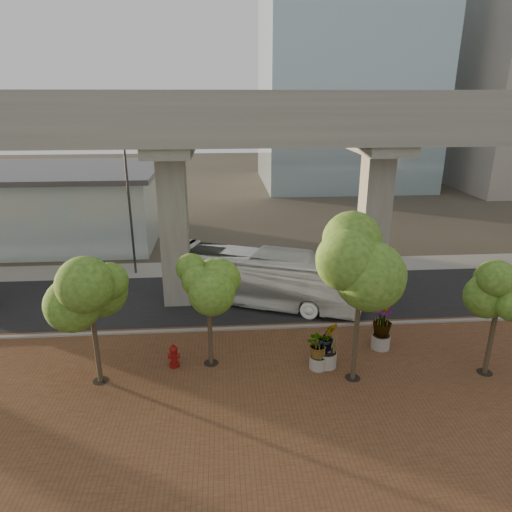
{
  "coord_description": "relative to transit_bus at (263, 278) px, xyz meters",
  "views": [
    {
      "loc": [
        -3.17,
        -24.18,
        12.13
      ],
      "look_at": [
        -1.28,
        0.5,
        3.4
      ],
      "focal_mm": 32.0,
      "sensor_mm": 36.0,
      "label": 1
    }
  ],
  "objects": [
    {
      "name": "planter_left",
      "position": [
        2.37,
        -7.24,
        -0.2
      ],
      "size": [
        2.12,
        2.12,
        2.34
      ],
      "color": "#A7A197",
      "rests_on": "ground"
    },
    {
      "name": "transit_viaduct",
      "position": [
        0.81,
        0.63,
        5.61
      ],
      "size": [
        72.0,
        5.6,
        12.4
      ],
      "color": "gray",
      "rests_on": "ground"
    },
    {
      "name": "streetlamp_west",
      "position": [
        -8.68,
        5.53,
        3.68
      ],
      "size": [
        0.46,
        1.33,
        9.19
      ],
      "color": "#333238",
      "rests_on": "ground"
    },
    {
      "name": "station_pavilion",
      "position": [
        -19.19,
        14.63,
        1.54
      ],
      "size": [
        23.0,
        13.0,
        6.3
      ],
      "color": "silver",
      "rests_on": "ground"
    },
    {
      "name": "far_sidewalk",
      "position": [
        0.81,
        6.13,
        -1.65
      ],
      "size": [
        90.0,
        3.0,
        0.06
      ],
      "primitive_type": "cube",
      "color": "gray",
      "rests_on": "ground"
    },
    {
      "name": "curb_strip",
      "position": [
        0.81,
        -3.37,
        -1.6
      ],
      "size": [
        70.0,
        0.25,
        0.16
      ],
      "primitive_type": "cube",
      "color": "gray",
      "rests_on": "ground"
    },
    {
      "name": "brick_plaza",
      "position": [
        0.81,
        -9.37,
        -1.65
      ],
      "size": [
        70.0,
        13.0,
        0.06
      ],
      "primitive_type": "cube",
      "color": "brown",
      "rests_on": "ground"
    },
    {
      "name": "fire_hydrant",
      "position": [
        -4.79,
        -6.71,
        -1.07
      ],
      "size": [
        0.57,
        0.51,
        1.14
      ],
      "color": "maroon",
      "rests_on": "ground"
    },
    {
      "name": "asphalt_road",
      "position": [
        0.81,
        0.63,
        -1.66
      ],
      "size": [
        90.0,
        8.0,
        0.04
      ],
      "primitive_type": "cube",
      "color": "black",
      "rests_on": "ground"
    },
    {
      "name": "planter_front",
      "position": [
        1.93,
        -7.4,
        -0.43
      ],
      "size": [
        1.78,
        1.78,
        1.96
      ],
      "color": "gray",
      "rests_on": "ground"
    },
    {
      "name": "transit_bus",
      "position": [
        0.0,
        0.0,
        0.0
      ],
      "size": [
        12.2,
        7.2,
        3.35
      ],
      "primitive_type": "imported",
      "rotation": [
        0.0,
        0.0,
        1.18
      ],
      "color": "white",
      "rests_on": "ground"
    },
    {
      "name": "street_tree_near_west",
      "position": [
        -3.06,
        -6.6,
        2.67
      ],
      "size": [
        3.22,
        3.22,
        5.78
      ],
      "color": "#4F3F2D",
      "rests_on": "ground"
    },
    {
      "name": "streetlamp_east",
      "position": [
        8.16,
        5.59,
        2.61
      ],
      "size": [
        0.36,
        1.06,
        7.34
      ],
      "color": "#2E2F34",
      "rests_on": "ground"
    },
    {
      "name": "planter_right",
      "position": [
        5.46,
        -5.84,
        -0.15
      ],
      "size": [
        2.26,
        2.26,
        2.42
      ],
      "color": "#A7A597",
      "rests_on": "ground"
    },
    {
      "name": "street_tree_far_east",
      "position": [
        9.54,
        -8.36,
        2.48
      ],
      "size": [
        3.23,
        3.23,
        5.59
      ],
      "color": "#4F3F2D",
      "rests_on": "ground"
    },
    {
      "name": "street_tree_near_east",
      "position": [
        3.35,
        -8.31,
        3.84
      ],
      "size": [
        4.38,
        4.38,
        7.48
      ],
      "color": "#4F3F2D",
      "rests_on": "ground"
    },
    {
      "name": "street_tree_far_west",
      "position": [
        -7.97,
        -7.67,
        2.72
      ],
      "size": [
        3.66,
        3.66,
        6.02
      ],
      "color": "#4F3F2D",
      "rests_on": "ground"
    },
    {
      "name": "ground",
      "position": [
        0.81,
        -1.37,
        -1.68
      ],
      "size": [
        160.0,
        160.0,
        0.0
      ],
      "primitive_type": "plane",
      "color": "#363027",
      "rests_on": "ground"
    }
  ]
}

